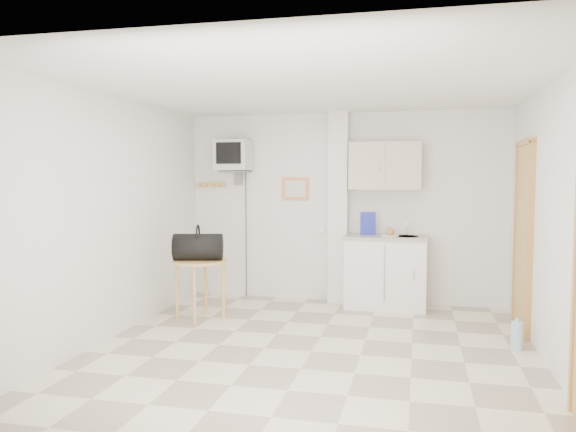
% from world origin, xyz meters
% --- Properties ---
extents(ground, '(4.50, 4.50, 0.00)m').
position_xyz_m(ground, '(0.00, 0.00, 0.00)').
color(ground, beige).
rests_on(ground, ground).
extents(room_envelope, '(4.24, 4.54, 2.55)m').
position_xyz_m(room_envelope, '(0.24, 0.09, 1.54)').
color(room_envelope, white).
rests_on(room_envelope, ground).
extents(kitchenette, '(1.03, 0.58, 2.10)m').
position_xyz_m(kitchenette, '(0.57, 2.00, 0.80)').
color(kitchenette, white).
rests_on(kitchenette, ground).
extents(crt_television, '(0.44, 0.45, 2.15)m').
position_xyz_m(crt_television, '(-1.45, 2.02, 1.94)').
color(crt_television, slate).
rests_on(crt_television, ground).
extents(round_table, '(0.63, 0.63, 0.70)m').
position_xyz_m(round_table, '(-1.48, 0.88, 0.61)').
color(round_table, tan).
rests_on(round_table, ground).
extents(duffel_bag, '(0.61, 0.43, 0.41)m').
position_xyz_m(duffel_bag, '(-1.50, 0.86, 0.86)').
color(duffel_bag, black).
rests_on(duffel_bag, round_table).
extents(water_bottle, '(0.11, 0.11, 0.32)m').
position_xyz_m(water_bottle, '(1.91, 0.47, 0.14)').
color(water_bottle, '#9EBCD9').
rests_on(water_bottle, ground).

